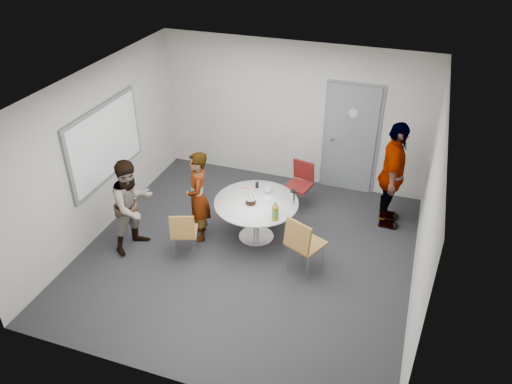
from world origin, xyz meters
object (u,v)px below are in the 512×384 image
at_px(person_main, 198,197).
at_px(table, 258,207).
at_px(door, 351,139).
at_px(person_left, 132,206).
at_px(whiteboard, 106,143).
at_px(person_right, 392,176).
at_px(chair_near_right, 302,241).
at_px(chair_far, 300,180).
at_px(chair_near_left, 183,231).

bearing_deg(person_main, table, 80.83).
distance_m(door, person_left, 4.03).
bearing_deg(table, whiteboard, -174.57).
bearing_deg(whiteboard, person_left, -38.45).
xyz_separation_m(person_main, person_right, (2.83, 1.37, 0.17)).
bearing_deg(whiteboard, chair_near_right, -6.22).
height_order(door, person_left, door).
xyz_separation_m(person_main, person_left, (-0.85, -0.56, 0.00)).
distance_m(door, person_main, 3.05).
bearing_deg(chair_near_right, door, 109.89).
bearing_deg(chair_far, person_left, 55.26).
bearing_deg(person_right, person_main, 111.46).
relative_size(table, person_left, 0.87).
height_order(door, chair_near_left, door).
relative_size(table, person_main, 0.87).
bearing_deg(person_main, chair_far, 112.83).
bearing_deg(door, person_main, -130.73).
bearing_deg(chair_near_left, table, 21.78).
relative_size(chair_near_right, person_right, 0.52).
bearing_deg(person_main, person_left, -81.45).
height_order(table, chair_near_right, table).
height_order(whiteboard, person_left, whiteboard).
bearing_deg(person_main, door, 114.30).
relative_size(table, chair_near_right, 1.39).
xyz_separation_m(table, chair_near_left, (-0.91, -0.82, -0.11)).
bearing_deg(person_right, table, 115.70).
relative_size(door, chair_near_left, 2.60).
distance_m(table, person_main, 0.96).
distance_m(whiteboard, table, 2.64).
bearing_deg(chair_far, person_right, -170.06).
xyz_separation_m(door, person_main, (-1.98, -2.30, -0.26)).
distance_m(whiteboard, chair_far, 3.34).
xyz_separation_m(table, chair_far, (0.39, 1.18, -0.08)).
height_order(chair_near_left, chair_near_right, chair_near_right).
relative_size(chair_near_right, person_left, 0.62).
xyz_separation_m(door, chair_near_right, (-0.19, -2.65, -0.44)).
height_order(door, person_main, door).
distance_m(person_left, person_right, 4.16).
bearing_deg(person_left, chair_near_left, -70.55).
relative_size(table, chair_far, 1.54).
relative_size(door, chair_near_right, 2.20).
distance_m(whiteboard, person_left, 1.16).
bearing_deg(table, person_right, 30.04).
relative_size(whiteboard, chair_near_right, 1.98).
bearing_deg(person_right, chair_near_right, 144.37).
distance_m(table, person_left, 1.94).
distance_m(door, table, 2.35).
distance_m(whiteboard, chair_near_left, 1.93).
bearing_deg(whiteboard, table, 5.43).
xyz_separation_m(whiteboard, table, (2.49, 0.24, -0.84)).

